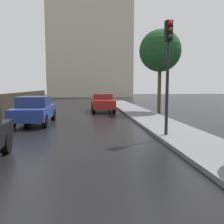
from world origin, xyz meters
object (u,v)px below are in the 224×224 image
object	(u,v)px
traffic_light	(168,57)
street_tree_near	(160,51)
car_blue_near_kerb	(35,110)
car_red_behind_camera	(103,102)

from	to	relation	value
traffic_light	street_tree_near	bearing A→B (deg)	74.73
car_blue_near_kerb	street_tree_near	size ratio (longest dim) A/B	0.66
car_red_behind_camera	traffic_light	xyz separation A→B (m)	(1.84, -10.23, 2.39)
street_tree_near	car_red_behind_camera	bearing A→B (deg)	159.36
traffic_light	car_blue_near_kerb	bearing A→B (deg)	144.31
traffic_light	street_tree_near	distance (m)	9.09
traffic_light	street_tree_near	xyz separation A→B (m)	(2.36, 8.65, 1.50)
car_blue_near_kerb	street_tree_near	world-z (taller)	street_tree_near
car_red_behind_camera	traffic_light	bearing A→B (deg)	-80.38
car_blue_near_kerb	traffic_light	xyz separation A→B (m)	(5.91, -4.24, 2.38)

